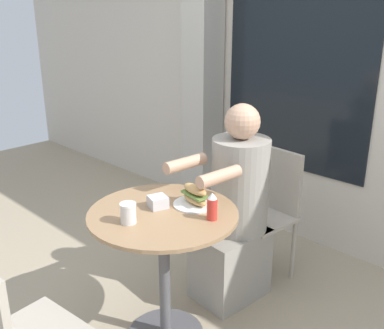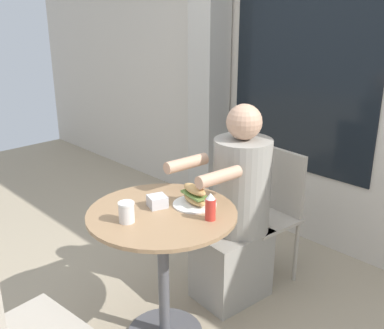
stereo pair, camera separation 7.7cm
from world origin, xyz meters
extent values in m
cube|color=beige|center=(0.00, 1.56, 1.40)|extent=(8.00, 0.08, 2.80)
cube|color=black|center=(-0.21, 1.52, 1.42)|extent=(1.20, 0.01, 1.72)
cube|color=#B2ADA3|center=(-1.00, 1.38, 1.20)|extent=(0.25, 0.25, 2.40)
cylinder|color=#997551|center=(0.00, 0.00, 0.75)|extent=(0.76, 0.76, 0.02)
cylinder|color=#515156|center=(0.00, 0.00, 0.38)|extent=(0.06, 0.06, 0.72)
cube|color=#ADA393|center=(0.02, 0.82, 0.44)|extent=(0.41, 0.41, 0.02)
cube|color=#ADA393|center=(0.04, 1.00, 0.66)|extent=(0.35, 0.06, 0.42)
cylinder|color=#ADA393|center=(0.17, 0.64, 0.21)|extent=(0.03, 0.03, 0.43)
cylinder|color=#ADA393|center=(-0.16, 0.67, 0.21)|extent=(0.03, 0.03, 0.43)
cylinder|color=#ADA393|center=(0.20, 0.97, 0.21)|extent=(0.03, 0.03, 0.43)
cylinder|color=#ADA393|center=(-0.13, 1.00, 0.21)|extent=(0.03, 0.03, 0.43)
cube|color=gray|center=(0.01, 0.54, 0.23)|extent=(0.36, 0.46, 0.45)
cylinder|color=gray|center=(0.02, 0.60, 0.73)|extent=(0.34, 0.34, 0.57)
sphere|color=tan|center=(0.02, 0.60, 1.12)|extent=(0.21, 0.21, 0.21)
cylinder|color=tan|center=(0.13, 0.28, 0.91)|extent=(0.09, 0.28, 0.07)
cylinder|color=tan|center=(-0.15, 0.31, 0.91)|extent=(0.09, 0.28, 0.07)
cylinder|color=white|center=(0.06, 0.17, 0.76)|extent=(0.23, 0.23, 0.01)
ellipsoid|color=tan|center=(0.06, 0.17, 0.79)|extent=(0.18, 0.10, 0.04)
cube|color=olive|center=(0.06, 0.17, 0.82)|extent=(0.17, 0.10, 0.01)
ellipsoid|color=tan|center=(0.06, 0.17, 0.85)|extent=(0.18, 0.10, 0.04)
cylinder|color=silver|center=(-0.03, -0.20, 0.80)|extent=(0.08, 0.08, 0.09)
cylinder|color=white|center=(-0.03, -0.20, 0.86)|extent=(0.08, 0.08, 0.01)
cube|color=silver|center=(-0.06, 0.02, 0.79)|extent=(0.11, 0.11, 0.06)
cylinder|color=red|center=(0.23, 0.11, 0.81)|extent=(0.05, 0.05, 0.11)
cone|color=white|center=(0.23, 0.11, 0.88)|extent=(0.05, 0.05, 0.03)
camera|label=1|loc=(1.53, -1.38, 1.74)|focal=42.00mm
camera|label=2|loc=(1.58, -1.32, 1.74)|focal=42.00mm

